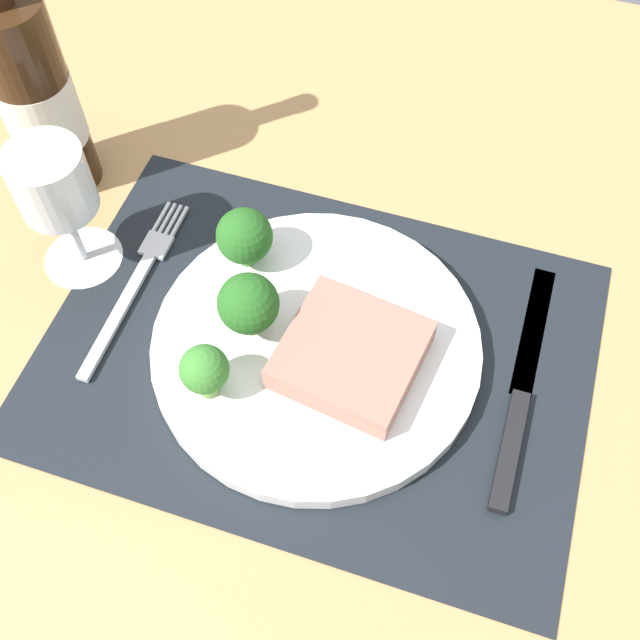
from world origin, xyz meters
The scene contains 11 objects.
ground_plane centered at (0.00, 0.00, -1.50)cm, with size 140.00×110.00×3.00cm, color tan.
placemat centered at (0.00, 0.00, 0.15)cm, with size 44.40×32.37×0.30cm, color black.
plate centered at (0.00, 0.00, 1.10)cm, with size 26.72×26.72×1.60cm, color white.
steak centered at (3.18, -1.02, 3.14)cm, with size 10.29×10.03×2.49cm, color #9E6B5B.
broccoli_center centered at (-6.49, -6.72, 5.04)cm, with size 3.78×3.78×5.22cm.
broccoli_front_edge centered at (-5.33, -0.55, 5.62)cm, with size 4.88×4.88×6.23cm.
broccoli_near_fork centered at (-8.15, 5.87, 5.16)cm, with size 4.76×4.76×5.71cm.
fork centered at (-17.00, 1.42, 0.55)cm, with size 2.40×19.20×0.50cm.
knife centered at (16.69, 0.53, 0.60)cm, with size 1.80×23.00×0.80cm.
wine_bottle centered at (-28.82, 11.22, 9.92)cm, with size 6.65×6.65×29.05cm.
wine_glass centered at (-22.74, 2.80, 9.01)cm, with size 6.90×6.90×12.93cm.
Camera 1 is at (9.93, -29.62, 54.87)cm, focal length 42.88 mm.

